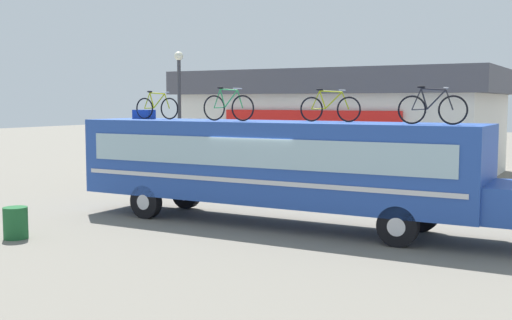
{
  "coord_description": "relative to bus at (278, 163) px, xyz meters",
  "views": [
    {
      "loc": [
        8.32,
        -15.67,
        3.44
      ],
      "look_at": [
        -0.46,
        0.0,
        1.79
      ],
      "focal_mm": 44.78,
      "sensor_mm": 36.0,
      "label": 1
    }
  ],
  "objects": [
    {
      "name": "trash_bin",
      "position": [
        -4.92,
        -4.84,
        -1.33
      ],
      "size": [
        0.6,
        0.6,
        0.8
      ],
      "primitive_type": "cylinder",
      "color": "#1E592D",
      "rests_on": "ground"
    },
    {
      "name": "street_lamp",
      "position": [
        -6.79,
        4.71,
        1.62
      ],
      "size": [
        0.35,
        0.35,
        5.38
      ],
      "color": "#38383D",
      "rests_on": "ground"
    },
    {
      "name": "ground_plane",
      "position": [
        -0.23,
        0.0,
        -1.73
      ],
      "size": [
        120.0,
        120.0,
        0.0
      ],
      "primitive_type": "plane",
      "color": "slate"
    },
    {
      "name": "roadside_building",
      "position": [
        -3.27,
        13.57,
        0.76
      ],
      "size": [
        14.64,
        9.35,
        4.85
      ],
      "color": "silver",
      "rests_on": "ground"
    },
    {
      "name": "rooftop_bicycle_3",
      "position": [
        1.38,
        0.36,
        1.54
      ],
      "size": [
        1.76,
        0.44,
        0.9
      ],
      "color": "black",
      "rests_on": "bus"
    },
    {
      "name": "rooftop_bicycle_1",
      "position": [
        -4.32,
        0.14,
        1.53
      ],
      "size": [
        1.63,
        0.44,
        0.89
      ],
      "color": "black",
      "rests_on": "bus"
    },
    {
      "name": "luggage_bag_1",
      "position": [
        -4.97,
        0.32,
        1.3
      ],
      "size": [
        0.66,
        0.38,
        0.29
      ],
      "primitive_type": "cube",
      "color": "#193899",
      "rests_on": "bus"
    },
    {
      "name": "rooftop_bicycle_4",
      "position": [
        4.28,
        -0.27,
        1.54
      ],
      "size": [
        1.68,
        0.44,
        0.93
      ],
      "color": "black",
      "rests_on": "bus"
    },
    {
      "name": "bus",
      "position": [
        0.0,
        0.0,
        0.0
      ],
      "size": [
        13.01,
        2.39,
        2.89
      ],
      "color": "#23479E",
      "rests_on": "ground"
    },
    {
      "name": "rooftop_bicycle_2",
      "position": [
        -1.47,
        -0.24,
        1.56
      ],
      "size": [
        1.68,
        0.44,
        0.97
      ],
      "color": "black",
      "rests_on": "bus"
    }
  ]
}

